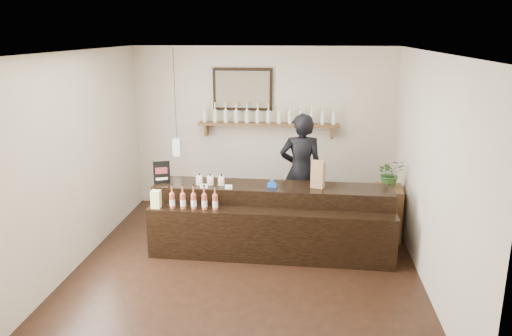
% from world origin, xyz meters
% --- Properties ---
extents(ground, '(5.00, 5.00, 0.00)m').
position_xyz_m(ground, '(0.00, 0.00, 0.00)').
color(ground, black).
rests_on(ground, ground).
extents(room_shell, '(5.00, 5.00, 5.00)m').
position_xyz_m(room_shell, '(0.00, 0.00, 1.70)').
color(room_shell, beige).
rests_on(room_shell, ground).
extents(back_wall_decor, '(2.66, 0.96, 1.69)m').
position_xyz_m(back_wall_decor, '(-0.14, 2.37, 1.75)').
color(back_wall_decor, brown).
rests_on(back_wall_decor, ground).
extents(counter, '(3.36, 0.96, 1.09)m').
position_xyz_m(counter, '(0.29, 0.58, 0.44)').
color(counter, black).
rests_on(counter, ground).
extents(promo_sign, '(0.22, 0.10, 0.33)m').
position_xyz_m(promo_sign, '(-1.28, 0.64, 1.10)').
color(promo_sign, black).
rests_on(promo_sign, counter).
extents(paper_bag, '(0.20, 0.18, 0.38)m').
position_xyz_m(paper_bag, '(0.93, 0.68, 1.12)').
color(paper_bag, '#A4724F').
rests_on(paper_bag, counter).
extents(tape_dispenser, '(0.13, 0.07, 0.11)m').
position_xyz_m(tape_dispenser, '(0.30, 0.61, 0.98)').
color(tape_dispenser, '#1955B0').
rests_on(tape_dispenser, counter).
extents(side_cabinet, '(0.43, 0.57, 0.79)m').
position_xyz_m(side_cabinet, '(2.00, 1.25, 0.39)').
color(side_cabinet, brown).
rests_on(side_cabinet, ground).
extents(potted_plant, '(0.48, 0.44, 0.44)m').
position_xyz_m(potted_plant, '(2.00, 1.25, 1.01)').
color(potted_plant, '#2F5A24').
rests_on(potted_plant, side_cabinet).
extents(shopkeeper, '(0.80, 0.56, 2.07)m').
position_xyz_m(shopkeeper, '(0.68, 1.55, 1.04)').
color(shopkeeper, black).
rests_on(shopkeeper, ground).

